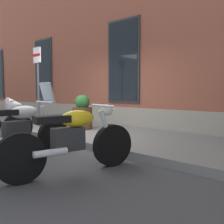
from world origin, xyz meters
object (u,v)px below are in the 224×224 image
motorcycle_silver_touring (13,127)px  parking_sign (38,75)px  motorcycle_yellow_naked (73,140)px  barrel_planter (82,114)px

motorcycle_silver_touring → parking_sign: (-2.34, 1.94, 1.10)m
motorcycle_silver_touring → motorcycle_yellow_naked: size_ratio=0.99×
motorcycle_yellow_naked → barrel_planter: size_ratio=2.17×
motorcycle_silver_touring → motorcycle_yellow_naked: motorcycle_silver_touring is taller
motorcycle_silver_touring → barrel_planter: 2.69m
parking_sign → barrel_planter: (1.33, 0.54, -1.10)m
motorcycle_silver_touring → motorcycle_yellow_naked: bearing=6.8°
motorcycle_yellow_naked → barrel_planter: 3.37m
motorcycle_yellow_naked → parking_sign: bearing=154.8°
parking_sign → barrel_planter: parking_sign is taller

